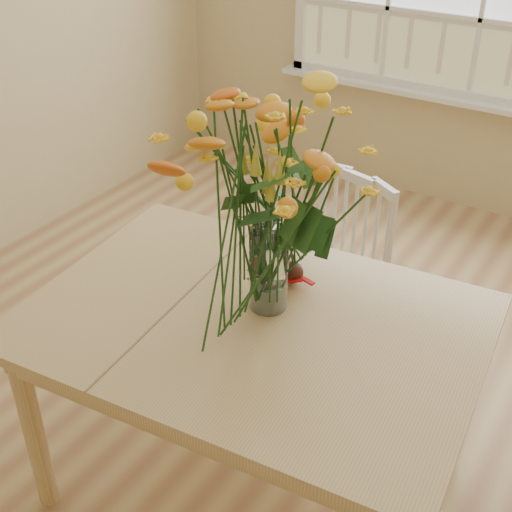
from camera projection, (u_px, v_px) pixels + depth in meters
The scene contains 7 objects.
floor at pixel (270, 418), 2.82m from camera, with size 4.00×4.50×0.01m, color #A77850.
dining_table at pixel (253, 341), 2.19m from camera, with size 1.49×1.13×0.75m.
windsor_chair at pixel (338, 267), 2.87m from camera, with size 0.48×0.47×0.87m.
flower_vase at pixel (270, 190), 1.98m from camera, with size 0.58×0.58×0.69m.
pumpkin at pixel (271, 295), 2.18m from camera, with size 0.10×0.10×0.08m, color orange.
turkey_figurine at pixel (265, 289), 2.20m from camera, with size 0.10×0.08×0.11m.
dark_gourd at pixel (291, 273), 2.29m from camera, with size 0.12×0.08×0.07m.
Camera 1 is at (1.04, -1.74, 2.07)m, focal length 48.00 mm.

